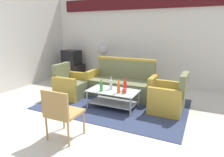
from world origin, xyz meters
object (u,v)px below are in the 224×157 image
object	(u,v)px
pedestal_fan	(103,51)
wicker_chair	(61,111)
coffee_table	(113,96)
bottle_orange	(119,88)
bottle_green	(101,87)
armchair_right	(169,99)
bottle_clear	(111,85)
bottle_red	(125,86)
couch	(122,84)
cup	(124,91)
television	(72,57)
tv_stand	(72,71)
armchair_left	(71,86)

from	to	relation	value
pedestal_fan	wicker_chair	bearing A→B (deg)	-73.03
coffee_table	bottle_orange	size ratio (longest dim) A/B	3.78
bottle_green	pedestal_fan	xyz separation A→B (m)	(-1.00, 2.02, 0.50)
armchair_right	wicker_chair	world-z (taller)	armchair_right
coffee_table	bottle_orange	distance (m)	0.33
bottle_clear	bottle_red	bearing A→B (deg)	11.92
couch	cup	xyz separation A→B (m)	(0.44, -0.94, 0.14)
television	pedestal_fan	xyz separation A→B (m)	(1.23, 0.05, 0.25)
pedestal_fan	armchair_right	bearing A→B (deg)	-32.92
bottle_orange	television	world-z (taller)	television
armchair_right	couch	bearing A→B (deg)	69.16
cup	pedestal_fan	size ratio (longest dim) A/B	0.08
bottle_clear	television	size ratio (longest dim) A/B	0.44
cup	bottle_red	bearing A→B (deg)	107.85
bottle_clear	tv_stand	xyz separation A→B (m)	(-2.37, 1.76, -0.26)
television	pedestal_fan	distance (m)	1.25
cup	tv_stand	xyz separation A→B (m)	(-2.74, 1.89, -0.20)
bottle_red	wicker_chair	distance (m)	1.68
cup	wicker_chair	size ratio (longest dim) A/B	0.12
tv_stand	wicker_chair	xyz separation A→B (m)	(2.26, -3.33, 0.23)
bottle_orange	bottle_green	world-z (taller)	bottle_orange
tv_stand	bottle_orange	bearing A→B (deg)	-36.36
armchair_left	coffee_table	distance (m)	1.31
armchair_left	tv_stand	xyz separation A→B (m)	(-1.15, 1.60, -0.03)
bottle_red	wicker_chair	bearing A→B (deg)	-104.32
couch	bottle_green	world-z (taller)	couch
coffee_table	bottle_clear	bearing A→B (deg)	145.10
tv_stand	television	bearing A→B (deg)	81.67
armchair_left	cup	xyz separation A→B (m)	(1.59, -0.29, 0.17)
armchair_left	coffee_table	xyz separation A→B (m)	(1.29, -0.21, -0.02)
armchair_right	bottle_orange	bearing A→B (deg)	116.49
tv_stand	pedestal_fan	world-z (taller)	pedestal_fan
armchair_right	pedestal_fan	distance (m)	2.91
couch	bottle_green	distance (m)	1.04
wicker_chair	bottle_green	bearing A→B (deg)	90.62
armchair_left	bottle_green	bearing A→B (deg)	70.50
bottle_orange	tv_stand	bearing A→B (deg)	143.64
armchair_left	bottle_green	distance (m)	1.16
bottle_clear	bottle_green	xyz separation A→B (m)	(-0.14, -0.20, -0.01)
couch	wicker_chair	xyz separation A→B (m)	(-0.04, -2.38, 0.18)
couch	bottle_green	size ratio (longest dim) A/B	6.88
cup	coffee_table	bearing A→B (deg)	165.38
cup	armchair_right	bearing A→B (deg)	25.59
bottle_red	armchair_left	bearing A→B (deg)	176.46
bottle_orange	tv_stand	distance (m)	3.27
bottle_orange	wicker_chair	distance (m)	1.45
television	cup	bearing A→B (deg)	153.66
coffee_table	wicker_chair	size ratio (longest dim) A/B	1.31
coffee_table	television	distance (m)	3.08
couch	cup	distance (m)	1.05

